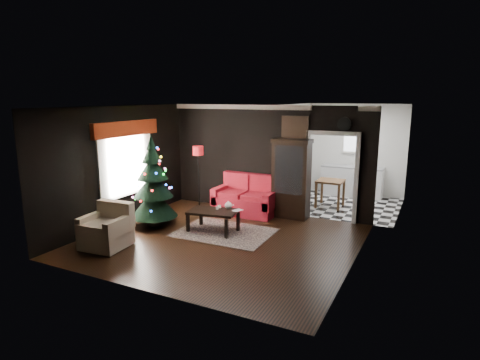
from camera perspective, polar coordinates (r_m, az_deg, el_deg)
The scene contains 26 objects.
floor at distance 8.58m, azimuth -2.70°, elevation -8.65°, with size 5.50×5.50×0.00m, color black.
ceiling at distance 8.04m, azimuth -2.90°, elevation 10.38°, with size 5.50×5.50×0.00m, color white.
wall_back at distance 10.42m, azimuth 3.92°, elevation 2.96°, with size 5.50×5.50×0.00m, color black.
wall_front at distance 6.20m, azimuth -14.15°, elevation -3.52°, with size 5.50×5.50×0.00m, color black.
wall_left at distance 9.82m, azimuth -16.97°, elevation 1.93°, with size 5.50×5.50×0.00m, color black.
wall_right at distance 7.29m, azimuth 16.44°, elevation -1.35°, with size 5.50×5.50×0.00m, color black.
doorway at distance 9.97m, azimuth 12.96°, elevation 0.24°, with size 1.10×0.10×2.10m, color silver, non-canonical shape.
left_window at distance 9.93m, azimuth -16.03°, elevation 2.38°, with size 0.05×1.60×1.40m, color white.
valance at distance 9.78m, azimuth -15.95°, elevation 7.09°, with size 0.12×2.10×0.35m, color maroon.
kitchen_floor at distance 11.63m, azimuth 14.47°, elevation -3.50°, with size 3.00×3.00×0.00m, color silver.
kitchen_window at distance 12.73m, azimuth 16.25°, elevation 5.50°, with size 0.70×0.06×0.70m, color white.
rug at distance 9.05m, azimuth -2.23°, elevation -7.51°, with size 2.10×1.53×0.01m, color #65525D.
loveseat at distance 10.35m, azimuth 0.85°, elevation -2.15°, with size 1.70×0.90×1.00m, color maroon, non-canonical shape.
curio_cabinet at distance 10.03m, azimuth 7.34°, elevation -0.07°, with size 0.90×0.45×1.90m, color black, non-canonical shape.
floor_lamp at distance 10.68m, azimuth -5.94°, elevation 0.04°, with size 0.31×0.31×1.81m, color black, non-canonical shape.
christmas_tree at distance 9.47m, azimuth -12.35°, elevation -0.33°, with size 1.09×1.09×2.08m, color #0C3411, non-canonical shape.
armchair at distance 8.48m, azimuth -18.70°, elevation -6.26°, with size 0.86×0.86×0.88m, color tan, non-canonical shape.
coffee_table at distance 9.06m, azimuth -3.88°, elevation -5.85°, with size 1.07×0.64×0.48m, color black, non-canonical shape.
teapot at distance 9.06m, azimuth -1.67°, elevation -3.64°, with size 0.19×0.19×0.18m, color silver, non-canonical shape.
cup_a at distance 9.19m, azimuth -2.94°, elevation -3.82°, with size 0.07×0.07×0.06m, color white.
cup_b at distance 9.08m, azimuth -3.29°, elevation -4.03°, with size 0.07×0.07×0.06m, color silver.
book at distance 8.98m, azimuth -0.71°, elevation -3.65°, with size 0.16×0.02×0.22m, color #90735E.
wall_clock at distance 9.69m, azimuth 14.70°, elevation 7.77°, with size 0.32×0.32×0.06m, color white.
painting at distance 10.02m, azimuth 7.89°, elevation 7.42°, with size 0.62×0.05×0.52m, color #A77044.
kitchen_counter at distance 12.68m, azimuth 15.72°, elevation -0.23°, with size 1.80×0.60×0.90m, color silver.
kitchen_table at distance 11.32m, azimuth 12.76°, elevation -1.88°, with size 0.70×0.70×0.75m, color brown, non-canonical shape.
Camera 1 is at (3.93, -7.01, 3.00)m, focal length 29.79 mm.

